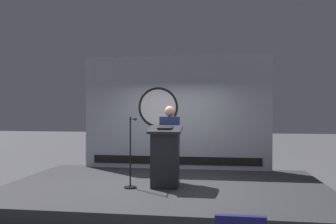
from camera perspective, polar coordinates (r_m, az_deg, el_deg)
name	(u,v)px	position (r m, az deg, el deg)	size (l,w,h in m)	color
ground_plane	(165,199)	(7.02, -0.49, -14.53)	(40.00, 40.00, 0.00)	#4C4C51
stage_platform	(165,192)	(6.98, -0.49, -13.34)	(6.40, 4.00, 0.30)	#333338
banner_display	(175,113)	(8.62, 1.25, -0.13)	(4.78, 0.12, 2.89)	#B2B7C1
podium	(165,157)	(6.61, -0.49, -7.61)	(0.64, 0.50, 1.20)	#26262B
speaker_person	(170,143)	(7.05, 0.30, -5.31)	(0.40, 0.26, 1.58)	black
microphone_stand	(131,163)	(6.66, -6.26, -8.49)	(0.24, 0.56, 1.37)	black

